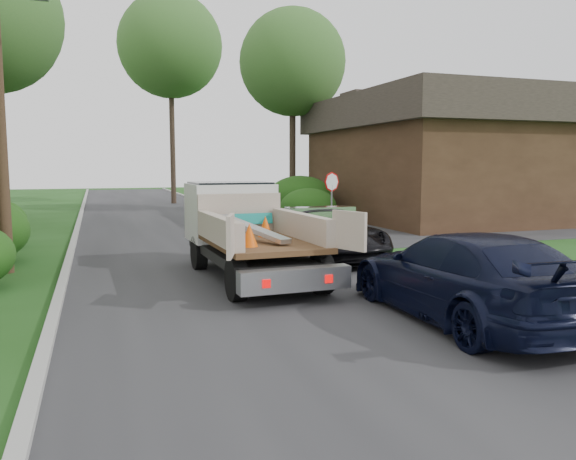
# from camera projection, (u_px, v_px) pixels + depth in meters

# --- Properties ---
(ground) EXTENTS (120.00, 120.00, 0.00)m
(ground) POSITION_uv_depth(u_px,v_px,m) (272.00, 300.00, 11.40)
(ground) COLOR #1A4112
(ground) RESTS_ON ground
(road) EXTENTS (8.00, 90.00, 0.02)m
(road) POSITION_uv_depth(u_px,v_px,m) (192.00, 239.00, 20.79)
(road) COLOR #28282B
(road) RESTS_ON ground
(side_street) EXTENTS (16.00, 7.00, 0.02)m
(side_street) POSITION_uv_depth(u_px,v_px,m) (479.00, 230.00, 23.73)
(side_street) COLOR #28282B
(side_street) RESTS_ON ground
(curb_left) EXTENTS (0.20, 90.00, 0.12)m
(curb_left) POSITION_uv_depth(u_px,v_px,m) (73.00, 243.00, 19.46)
(curb_left) COLOR #9E9E99
(curb_left) RESTS_ON ground
(curb_right) EXTENTS (0.20, 90.00, 0.12)m
(curb_right) POSITION_uv_depth(u_px,v_px,m) (296.00, 233.00, 22.11)
(curb_right) COLOR #9E9E99
(curb_right) RESTS_ON ground
(stop_sign) EXTENTS (0.71, 0.32, 2.48)m
(stop_sign) POSITION_uv_depth(u_px,v_px,m) (332.00, 190.00, 21.33)
(stop_sign) COLOR slate
(stop_sign) RESTS_ON ground
(house_right) EXTENTS (9.72, 12.96, 6.20)m
(house_right) POSITION_uv_depth(u_px,v_px,m) (434.00, 157.00, 28.39)
(house_right) COLOR #362316
(house_right) RESTS_ON ground
(hedge_right_a) EXTENTS (2.60, 2.60, 1.70)m
(hedge_right_a) POSITION_uv_depth(u_px,v_px,m) (308.00, 207.00, 25.39)
(hedge_right_a) COLOR #133B0D
(hedge_right_a) RESTS_ON ground
(hedge_right_b) EXTENTS (3.38, 3.38, 2.21)m
(hedge_right_b) POSITION_uv_depth(u_px,v_px,m) (300.00, 197.00, 28.40)
(hedge_right_b) COLOR #133B0D
(hedge_right_b) RESTS_ON ground
(tree_right_far) EXTENTS (6.00, 6.00, 11.50)m
(tree_right_far) POSITION_uv_depth(u_px,v_px,m) (293.00, 63.00, 31.64)
(tree_right_far) COLOR #2D2119
(tree_right_far) RESTS_ON ground
(tree_center_far) EXTENTS (7.20, 7.20, 14.60)m
(tree_center_far) POSITION_uv_depth(u_px,v_px,m) (170.00, 46.00, 38.97)
(tree_center_far) COLOR #2D2119
(tree_center_far) RESTS_ON ground
(flatbed_truck) EXTENTS (2.83, 6.09, 2.28)m
(flatbed_truck) POSITION_uv_depth(u_px,v_px,m) (241.00, 224.00, 14.20)
(flatbed_truck) COLOR black
(flatbed_truck) RESTS_ON ground
(black_pickup) EXTENTS (2.57, 5.32, 1.46)m
(black_pickup) POSITION_uv_depth(u_px,v_px,m) (325.00, 233.00, 16.52)
(black_pickup) COLOR black
(black_pickup) RESTS_ON ground
(navy_suv) EXTENTS (2.38, 5.52, 1.58)m
(navy_suv) POSITION_uv_depth(u_px,v_px,m) (464.00, 276.00, 9.85)
(navy_suv) COLOR black
(navy_suv) RESTS_ON ground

